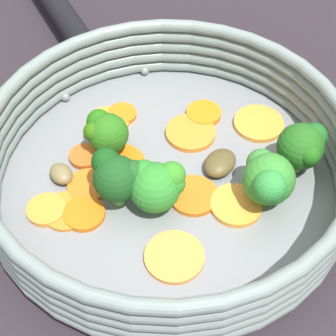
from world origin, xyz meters
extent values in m
plane|color=#282026|center=(0.00, 0.00, 0.00)|extent=(4.00, 4.00, 0.00)
cylinder|color=gray|center=(0.00, 0.00, 0.01)|extent=(0.30, 0.30, 0.01)
torus|color=gray|center=(0.00, 0.00, 0.02)|extent=(0.31, 0.31, 0.01)
torus|color=gray|center=(0.00, 0.00, 0.03)|extent=(0.31, 0.31, 0.01)
torus|color=gray|center=(0.00, 0.00, 0.04)|extent=(0.31, 0.31, 0.01)
torus|color=gray|center=(0.00, 0.00, 0.05)|extent=(0.31, 0.31, 0.01)
torus|color=gray|center=(0.00, 0.00, 0.06)|extent=(0.31, 0.31, 0.01)
cylinder|color=black|center=(-0.25, 0.09, 0.02)|extent=(0.22, 0.10, 0.03)
sphere|color=gray|center=(-0.11, 0.09, 0.01)|extent=(0.01, 0.01, 0.01)
sphere|color=gray|center=(-0.14, 0.01, 0.01)|extent=(0.01, 0.01, 0.01)
cylinder|color=orange|center=(-0.09, 0.03, 0.01)|extent=(0.04, 0.04, 0.00)
cylinder|color=#D75E20|center=(-0.07, -0.03, 0.01)|extent=(0.04, 0.04, 0.01)
cylinder|color=#F99834|center=(0.02, 0.11, 0.01)|extent=(0.07, 0.07, 0.00)
cylinder|color=orange|center=(-0.04, -0.08, 0.01)|extent=(0.05, 0.05, 0.00)
cylinder|color=orange|center=(-0.02, 0.05, 0.01)|extent=(0.07, 0.07, 0.00)
cylinder|color=orange|center=(-0.04, -0.05, 0.01)|extent=(0.04, 0.04, 0.00)
cylinder|color=#F59640|center=(0.06, -0.06, 0.01)|extent=(0.05, 0.05, 0.00)
cylinder|color=orange|center=(0.03, 0.00, 0.01)|extent=(0.04, 0.04, 0.00)
cylinder|color=orange|center=(-0.02, -0.08, 0.01)|extent=(0.04, 0.04, 0.00)
cylinder|color=#F89935|center=(0.06, 0.02, 0.01)|extent=(0.06, 0.06, 0.00)
cylinder|color=orange|center=(-0.05, -0.09, 0.01)|extent=(0.05, 0.05, 0.00)
cylinder|color=orange|center=(-0.04, -0.02, 0.01)|extent=(0.07, 0.07, 0.00)
cylinder|color=orange|center=(-0.03, 0.08, 0.01)|extent=(0.05, 0.05, 0.01)
cylinder|color=orange|center=(-0.09, 0.01, 0.01)|extent=(0.05, 0.05, 0.00)
cylinder|color=#7EA54E|center=(-0.06, -0.01, 0.02)|extent=(0.01, 0.01, 0.01)
sphere|color=#286917|center=(-0.06, -0.01, 0.03)|extent=(0.04, 0.04, 0.04)
sphere|color=#236910|center=(-0.07, -0.01, 0.04)|extent=(0.02, 0.02, 0.02)
sphere|color=#2C620E|center=(-0.07, -0.02, 0.04)|extent=(0.02, 0.02, 0.02)
cylinder|color=#87B770|center=(0.01, -0.03, 0.02)|extent=(0.02, 0.02, 0.01)
sphere|color=#2E842B|center=(0.01, -0.03, 0.04)|extent=(0.04, 0.04, 0.04)
sphere|color=#348923|center=(0.02, -0.02, 0.04)|extent=(0.02, 0.02, 0.02)
sphere|color=#2B7C23|center=(0.02, -0.02, 0.04)|extent=(0.02, 0.02, 0.02)
sphere|color=#278126|center=(0.00, -0.03, 0.04)|extent=(0.03, 0.03, 0.03)
cylinder|color=#6FA55A|center=(-0.01, -0.05, 0.02)|extent=(0.01, 0.01, 0.02)
sphere|color=#18481A|center=(-0.01, -0.05, 0.04)|extent=(0.04, 0.04, 0.04)
sphere|color=#1D4F1B|center=(-0.01, -0.04, 0.04)|extent=(0.02, 0.02, 0.02)
sphere|color=#134715|center=(-0.03, -0.04, 0.05)|extent=(0.02, 0.02, 0.02)
cylinder|color=#89A45C|center=(0.08, 0.04, 0.02)|extent=(0.01, 0.01, 0.02)
sphere|color=#36862E|center=(0.08, 0.04, 0.04)|extent=(0.04, 0.04, 0.04)
sphere|color=#2E8B38|center=(0.08, 0.03, 0.05)|extent=(0.03, 0.03, 0.03)
sphere|color=#3A8336|center=(0.06, 0.05, 0.04)|extent=(0.02, 0.02, 0.02)
cylinder|color=#749654|center=(0.07, 0.08, 0.02)|extent=(0.01, 0.01, 0.02)
sphere|color=#215E1A|center=(0.07, 0.08, 0.04)|extent=(0.04, 0.04, 0.04)
sphere|color=#1D5D15|center=(0.09, 0.08, 0.04)|extent=(0.02, 0.02, 0.02)
sphere|color=#1B5B20|center=(0.08, 0.10, 0.04)|extent=(0.02, 0.02, 0.02)
ellipsoid|color=brown|center=(0.03, 0.04, 0.02)|extent=(0.03, 0.04, 0.01)
ellipsoid|color=olive|center=(-0.07, -0.06, 0.02)|extent=(0.03, 0.02, 0.01)
camera|label=1|loc=(0.21, -0.23, 0.39)|focal=60.00mm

